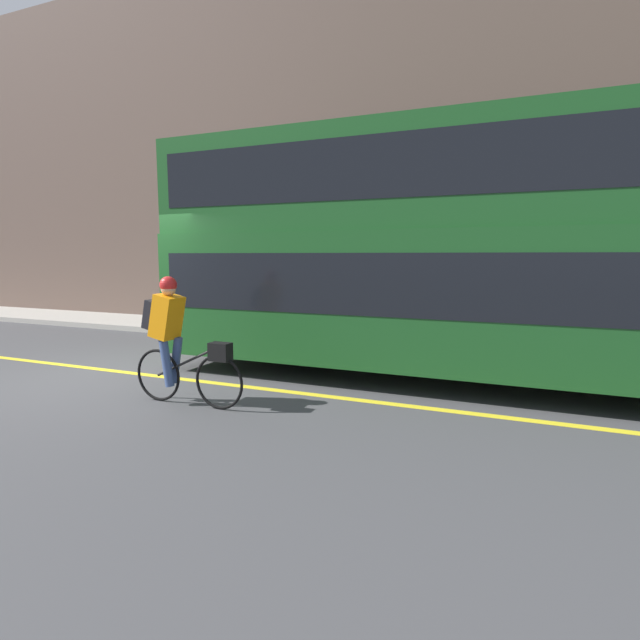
# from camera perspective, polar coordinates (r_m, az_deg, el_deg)

# --- Properties ---
(ground_plane) EXTENTS (80.00, 80.00, 0.00)m
(ground_plane) POSITION_cam_1_polar(r_m,az_deg,el_deg) (8.52, -23.33, -5.86)
(ground_plane) COLOR #424244
(road_center_line) EXTENTS (50.00, 0.14, 0.01)m
(road_center_line) POSITION_cam_1_polar(r_m,az_deg,el_deg) (8.72, -21.97, -5.48)
(road_center_line) COLOR yellow
(road_center_line) RESTS_ON ground_plane
(sidewalk_curb) EXTENTS (60.00, 2.00, 0.13)m
(sidewalk_curb) POSITION_cam_1_polar(r_m,az_deg,el_deg) (12.14, -7.21, -1.19)
(sidewalk_curb) COLOR #A8A399
(sidewalk_curb) RESTS_ON ground_plane
(building_facade) EXTENTS (60.00, 0.30, 9.28)m
(building_facade) POSITION_cam_1_polar(r_m,az_deg,el_deg) (13.31, -4.90, 19.41)
(building_facade) COLOR brown
(building_facade) RESTS_ON ground_plane
(bus) EXTENTS (10.47, 2.62, 3.64)m
(bus) POSITION_cam_1_polar(r_m,az_deg,el_deg) (7.58, 21.68, 8.15)
(bus) COLOR black
(bus) RESTS_ON ground_plane
(cyclist_on_bike) EXTENTS (1.61, 0.32, 1.61)m
(cyclist_on_bike) POSITION_cam_1_polar(r_m,az_deg,el_deg) (6.48, -16.22, -1.74)
(cyclist_on_bike) COLOR black
(cyclist_on_bike) RESTS_ON ground_plane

